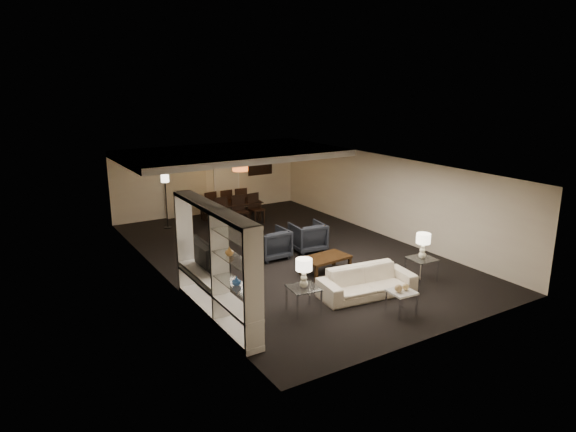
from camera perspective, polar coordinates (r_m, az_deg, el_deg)
The scene contains 35 objects.
floor at distance 14.36m, azimuth 0.00°, elevation -4.24°, with size 11.00×11.00×0.00m, color black.
ceiling at distance 13.74m, azimuth 0.00°, elevation 5.65°, with size 7.00×11.00×0.02m, color silver.
wall_back at distance 18.80m, azimuth -8.83°, elevation 4.14°, with size 7.00×0.02×2.50m, color beige.
wall_front at distance 9.96m, azimuth 16.89°, elevation -6.16°, with size 7.00×0.02×2.50m, color beige.
wall_left at distance 12.59m, azimuth -13.71°, elevation -1.50°, with size 0.02×11.00×2.50m, color beige.
wall_right at distance 16.06m, azimuth 10.71°, elevation 2.21°, with size 0.02×11.00×2.50m, color beige.
ceiling_soffit at distance 16.81m, azimuth -6.30°, elevation 6.93°, with size 7.00×4.00×0.20m, color silver.
curtains at distance 18.41m, azimuth -11.30°, elevation 3.64°, with size 1.50×0.12×2.40m, color beige.
door at distance 19.08m, azimuth -6.83°, elevation 3.76°, with size 0.90×0.05×2.10m, color silver.
painting at distance 19.60m, azimuth -3.13°, elevation 5.63°, with size 0.95×0.04×0.65m, color #142D38.
media_unit at distance 10.35m, azimuth -8.15°, elevation -5.26°, with size 0.38×3.40×2.35m, color white, non-canonical shape.
pendant_light at distance 17.01m, azimuth -5.34°, elevation 5.41°, with size 0.52×0.52×0.24m, color #D8591E.
sofa at distance 11.75m, azimuth 8.76°, elevation -7.24°, with size 2.19×0.86×0.64m, color beige.
coffee_table at distance 12.96m, azimuth 4.17°, elevation -5.44°, with size 1.20×0.70×0.43m, color black, non-canonical shape.
armchair_left at distance 13.94m, azimuth -1.90°, elevation -3.08°, with size 0.87×0.90×0.82m, color black.
armchair_right at distance 14.54m, azimuth 2.21°, elevation -2.31°, with size 0.87×0.90×0.82m, color black.
side_table_left at distance 10.82m, azimuth 1.75°, elevation -9.30°, with size 0.60×0.60×0.56m, color silver, non-canonical shape.
side_table_right at distance 12.87m, azimuth 14.58°, elevation -5.75°, with size 0.60×0.60×0.56m, color white, non-canonical shape.
table_lamp_left at distance 10.59m, azimuth 1.78°, elevation -6.38°, with size 0.34×0.34×0.62m, color beige, non-canonical shape.
table_lamp_right at distance 12.68m, azimuth 14.76°, elevation -3.24°, with size 0.34×0.34×0.62m, color white, non-canonical shape.
marble_table at distance 11.04m, azimuth 12.46°, elevation -9.33°, with size 0.50×0.50×0.50m, color white, non-canonical shape.
gold_gourd_a at distance 10.84m, azimuth 12.18°, elevation -7.87°, with size 0.16×0.16×0.16m, color tan.
gold_gourd_b at distance 10.98m, azimuth 12.94°, elevation -7.68°, with size 0.14×0.14×0.14m, color #DEBA75.
television at distance 11.14m, azimuth -9.75°, elevation -4.40°, with size 0.15×1.12×0.65m, color black.
vase_blue at distance 9.53m, azimuth -5.75°, elevation -7.19°, with size 0.17×0.17×0.17m, color #24529F.
vase_amber at distance 9.58m, azimuth -6.53°, elevation -3.91°, with size 0.16×0.16×0.17m, color #CE8E44.
floor_speaker at distance 11.82m, azimuth -6.67°, elevation -6.09°, with size 0.11×0.11×1.00m, color black.
dining_table at distance 17.64m, azimuth -6.23°, elevation 0.48°, with size 1.93×1.08×0.68m, color black.
chair_nl at distance 16.78m, azimuth -7.14°, elevation 0.28°, with size 0.47×0.47×1.01m, color black, non-canonical shape.
chair_nm at distance 17.03m, azimuth -5.30°, elevation 0.55°, with size 0.47×0.47×1.01m, color black, non-canonical shape.
chair_nr at distance 17.29m, azimuth -3.52°, elevation 0.81°, with size 0.47×0.47×1.01m, color black, non-canonical shape.
chair_fl at distance 17.94m, azimuth -8.87°, elevation 1.18°, with size 0.47×0.47×1.01m, color black, non-canonical shape.
chair_fm at distance 18.17m, azimuth -7.13°, elevation 1.42°, with size 0.47×0.47×1.01m, color black, non-canonical shape.
chair_fr at distance 18.42m, azimuth -5.43°, elevation 1.65°, with size 0.47×0.47×1.01m, color black, non-canonical shape.
floor_lamp at distance 17.09m, azimuth -13.36°, elevation 1.56°, with size 0.25×0.25×1.76m, color black, non-canonical shape.
Camera 1 is at (-7.09, -11.56, 4.73)m, focal length 32.00 mm.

